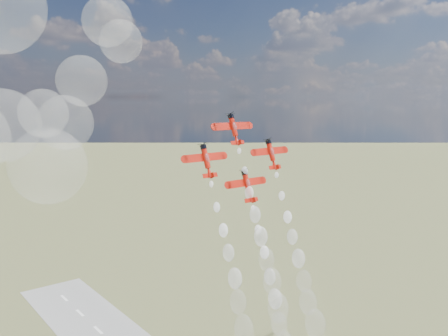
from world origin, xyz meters
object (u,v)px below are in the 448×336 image
Objects in this scene: plane_lead at (234,129)px; plane_slot at (247,185)px; plane_left at (206,160)px; plane_right at (271,154)px.

plane_lead is 17.11m from plane_slot.
plane_right is (24.45, 0.00, 0.00)m from plane_left.
plane_lead is 1.00× the size of plane_right.
plane_lead is 14.92m from plane_left.
plane_slot is (-12.22, -3.15, -7.96)m from plane_right.
plane_right is (12.22, -3.15, -7.96)m from plane_lead.
plane_lead is at bearing 90.00° from plane_slot.
plane_slot is (12.22, -3.15, -7.96)m from plane_left.
plane_lead is 1.00× the size of plane_left.
plane_slot is at bearing -14.44° from plane_left.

